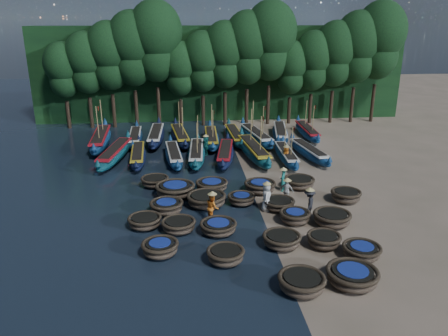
{
  "coord_description": "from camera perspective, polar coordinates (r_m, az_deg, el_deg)",
  "views": [
    {
      "loc": [
        -4.37,
        -25.23,
        10.81
      ],
      "look_at": [
        -1.73,
        2.17,
        1.3
      ],
      "focal_mm": 35.0,
      "sensor_mm": 36.0,
      "label": 1
    }
  ],
  "objects": [
    {
      "name": "long_boat_14",
      "position": [
        40.22,
        1.4,
        4.25
      ],
      "size": [
        1.7,
        7.89,
        1.39
      ],
      "rotation": [
        0.0,
        0.0,
        0.04
      ],
      "color": "#0E414F",
      "rests_on": "ground"
    },
    {
      "name": "long_boat_2",
      "position": [
        35.17,
        -11.2,
        1.63
      ],
      "size": [
        1.71,
        7.35,
        1.3
      ],
      "rotation": [
        0.0,
        0.0,
        0.06
      ],
      "color": "#0E1A33",
      "rests_on": "ground"
    },
    {
      "name": "tree_2",
      "position": [
        45.9,
        -14.76,
        14.1
      ],
      "size": [
        4.51,
        4.51,
        10.63
      ],
      "color": "black",
      "rests_on": "ground"
    },
    {
      "name": "coracle_20",
      "position": [
        29.75,
        -9.02,
        -1.7
      ],
      "size": [
        1.94,
        1.94,
        0.68
      ],
      "rotation": [
        0.0,
        0.0,
        -0.11
      ],
      "color": "brown",
      "rests_on": "ground"
    },
    {
      "name": "long_boat_5",
      "position": [
        34.91,
        0.18,
        1.92
      ],
      "size": [
        2.48,
        7.68,
        1.37
      ],
      "rotation": [
        0.0,
        0.0,
        -0.15
      ],
      "color": "#0E1A33",
      "rests_on": "ground"
    },
    {
      "name": "tree_5",
      "position": [
        45.49,
        -5.79,
        12.86
      ],
      "size": [
        3.68,
        3.68,
        8.68
      ],
      "color": "black",
      "rests_on": "ground"
    },
    {
      "name": "fisherman_1",
      "position": [
        28.72,
        7.72,
        -1.33
      ],
      "size": [
        0.58,
        0.67,
        1.74
      ],
      "rotation": [
        0.0,
        0.0,
        4.26
      ],
      "color": "#1A7067",
      "rests_on": "ground"
    },
    {
      "name": "long_boat_9",
      "position": [
        40.17,
        -15.83,
        3.63
      ],
      "size": [
        2.11,
        9.18,
        3.91
      ],
      "rotation": [
        0.0,
        0.0,
        0.06
      ],
      "color": "navy",
      "rests_on": "ground"
    },
    {
      "name": "coracle_17",
      "position": [
        26.64,
        2.29,
        -4.03
      ],
      "size": [
        1.95,
        1.95,
        0.64
      ],
      "rotation": [
        0.0,
        0.0,
        0.28
      ],
      "color": "brown",
      "rests_on": "ground"
    },
    {
      "name": "long_boat_17",
      "position": [
        42.55,
        10.8,
        4.73
      ],
      "size": [
        1.48,
        7.74,
        3.29
      ],
      "rotation": [
        0.0,
        0.0,
        -0.02
      ],
      "color": "navy",
      "rests_on": "ground"
    },
    {
      "name": "fisherman_0",
      "position": [
        25.68,
        5.58,
        -3.66
      ],
      "size": [
        0.76,
        0.97,
        1.95
      ],
      "rotation": [
        0.0,
        0.0,
        1.31
      ],
      "color": "silver",
      "rests_on": "ground"
    },
    {
      "name": "tree_0",
      "position": [
        46.95,
        -20.29,
        12.0
      ],
      "size": [
        3.68,
        3.68,
        8.68
      ],
      "color": "black",
      "rests_on": "ground"
    },
    {
      "name": "tree_3",
      "position": [
        45.56,
        -11.88,
        15.13
      ],
      "size": [
        4.92,
        4.92,
        11.6
      ],
      "color": "black",
      "rests_on": "ground"
    },
    {
      "name": "tree_7",
      "position": [
        45.58,
        0.13,
        14.67
      ],
      "size": [
        4.51,
        4.51,
        10.63
      ],
      "color": "black",
      "rests_on": "ground"
    },
    {
      "name": "coracle_10",
      "position": [
        24.14,
        -10.3,
        -6.87
      ],
      "size": [
        2.11,
        2.11,
        0.67
      ],
      "rotation": [
        0.0,
        0.0,
        -0.28
      ],
      "color": "brown",
      "rests_on": "ground"
    },
    {
      "name": "coracle_22",
      "position": [
        28.63,
        -1.61,
        -2.25
      ],
      "size": [
        2.23,
        2.23,
        0.7
      ],
      "rotation": [
        0.0,
        0.0,
        0.13
      ],
      "color": "brown",
      "rests_on": "ground"
    },
    {
      "name": "coracle_7",
      "position": [
        22.06,
        7.55,
        -9.28
      ],
      "size": [
        2.38,
        2.38,
        0.7
      ],
      "rotation": [
        0.0,
        0.0,
        0.43
      ],
      "color": "brown",
      "rests_on": "ground"
    },
    {
      "name": "long_boat_10",
      "position": [
        40.53,
        -11.52,
        3.93
      ],
      "size": [
        1.62,
        7.45,
        1.31
      ],
      "rotation": [
        0.0,
        0.0,
        0.04
      ],
      "color": "navy",
      "rests_on": "ground"
    },
    {
      "name": "tree_10",
      "position": [
        46.89,
        8.77,
        12.92
      ],
      "size": [
        3.68,
        3.68,
        8.68
      ],
      "color": "black",
      "rests_on": "ground"
    },
    {
      "name": "coracle_11",
      "position": [
        23.45,
        -5.94,
        -7.43
      ],
      "size": [
        1.9,
        1.9,
        0.68
      ],
      "rotation": [
        0.0,
        0.0,
        -0.12
      ],
      "color": "brown",
      "rests_on": "ground"
    },
    {
      "name": "tree_4",
      "position": [
        45.34,
        -8.94,
        16.14
      ],
      "size": [
        5.34,
        5.34,
        12.58
      ],
      "color": "black",
      "rests_on": "ground"
    },
    {
      "name": "long_boat_8",
      "position": [
        36.09,
        11.04,
        2.1
      ],
      "size": [
        2.41,
        7.4,
        1.32
      ],
      "rotation": [
        0.0,
        0.0,
        0.15
      ],
      "color": "navy",
      "rests_on": "ground"
    },
    {
      "name": "coracle_3",
      "position": [
        18.92,
        10.1,
        -14.53
      ],
      "size": [
        2.09,
        2.09,
        0.76
      ],
      "rotation": [
        0.0,
        0.0,
        -0.13
      ],
      "color": "brown",
      "rests_on": "ground"
    },
    {
      "name": "coracle_24",
      "position": [
        29.56,
        9.78,
        -1.83
      ],
      "size": [
        2.09,
        2.09,
        0.72
      ],
      "rotation": [
        0.0,
        0.0,
        -0.05
      ],
      "color": "brown",
      "rests_on": "ground"
    },
    {
      "name": "foliage_wall",
      "position": [
        49.27,
        -0.4,
        12.29
      ],
      "size": [
        40.0,
        3.0,
        10.0
      ],
      "primitive_type": "cube",
      "color": "black",
      "rests_on": "ground"
    },
    {
      "name": "long_boat_4",
      "position": [
        34.99,
        -3.6,
        1.95
      ],
      "size": [
        1.85,
        7.95,
        3.38
      ],
      "rotation": [
        0.0,
        0.0,
        -0.06
      ],
      "color": "#0E414F",
      "rests_on": "ground"
    },
    {
      "name": "coracle_23",
      "position": [
        28.49,
        4.73,
        -2.39
      ],
      "size": [
        2.08,
        2.08,
        0.73
      ],
      "rotation": [
        0.0,
        0.0,
        -0.03
      ],
      "color": "brown",
      "rests_on": "ground"
    },
    {
      "name": "coracle_6",
      "position": [
        20.57,
        0.21,
        -11.31
      ],
      "size": [
        1.8,
        1.8,
        0.72
      ],
      "rotation": [
        0.0,
        0.0,
        -0.02
      ],
      "color": "brown",
      "rests_on": "ground"
    },
    {
      "name": "long_boat_7",
      "position": [
        34.96,
        8.12,
        1.7
      ],
      "size": [
        1.45,
        7.29,
        3.1
      ],
      "rotation": [
        0.0,
        0.0,
        -0.03
      ],
      "color": "navy",
      "rests_on": "ground"
    },
    {
      "name": "tree_6",
      "position": [
        45.47,
        -2.84,
        13.78
      ],
      "size": [
        4.09,
        4.09,
        9.65
      ],
      "color": "black",
      "rests_on": "ground"
    },
    {
      "name": "fisherman_4",
      "position": [
        27.04,
        8.21,
        -2.81
      ],
      "size": [
        0.93,
        0.79,
        1.69
      ],
      "rotation": [
        0.0,
        0.0,
        2.55
      ],
      "color": "silver",
      "rests_on": "ground"
    },
    {
      "name": "ground",
      "position": [
        27.79,
        3.98,
        -3.88
      ],
      "size": [
        120.0,
        120.0,
        0.0
      ],
      "primitive_type": "plane",
      "color": "gray",
      "rests_on": "ground"
    },
    {
      "name": "coracle_15",
      "position": [
        25.58,
        -7.51,
        -5.02
      ],
      "size": [
        2.11,
        2.11,
        0.77
      ],
      "rotation": [
        0.0,
        0.0,
        -0.19
      ],
      "color": "brown",
      "rests_on": "ground"
    },
    {
      "name": "coracle_12",
      "position": [
        23.17,
        -0.75,
        -7.7
      ],
      "size": [
        2.36,
        2.36,
        0.65
      ],
      "rotation": [
        0.0,
        0.0,
        0.34
      ],
      "color": "brown",
      "rests_on": "ground"
    },
    {
      "name": "coracle_21",
      "position": [
        27.91,
        -6.4,
        -2.79
      ],
      "size": [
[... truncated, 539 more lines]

